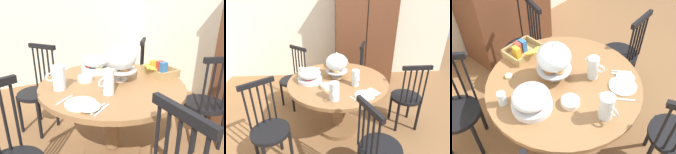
{
  "view_description": "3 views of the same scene",
  "coord_description": "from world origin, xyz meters",
  "views": [
    {
      "loc": [
        1.32,
        -0.82,
        1.4
      ],
      "look_at": [
        -0.15,
        -0.04,
        0.79
      ],
      "focal_mm": 32.55,
      "sensor_mm": 36.0,
      "label": 1
    },
    {
      "loc": [
        -0.29,
        -2.17,
        1.81
      ],
      "look_at": [
        -0.15,
        -0.04,
        0.79
      ],
      "focal_mm": 30.36,
      "sensor_mm": 36.0,
      "label": 2
    },
    {
      "loc": [
        -1.2,
        -0.96,
        2.15
      ],
      "look_at": [
        -0.15,
        -0.04,
        0.79
      ],
      "focal_mm": 39.42,
      "sensor_mm": 36.0,
      "label": 3
    }
  ],
  "objects": [
    {
      "name": "fruit_platter_covered",
      "position": [
        -0.5,
        -0.04,
        0.83
      ],
      "size": [
        0.3,
        0.3,
        0.18
      ],
      "color": "silver",
      "rests_on": "dining_table"
    },
    {
      "name": "cereal_bowl",
      "position": [
        -0.29,
        -0.23,
        0.76
      ],
      "size": [
        0.14,
        0.14,
        0.04
      ],
      "primitive_type": "cylinder",
      "color": "white",
      "rests_on": "dining_table"
    },
    {
      "name": "soup_spoon",
      "position": [
        0.0,
        -0.5,
        0.74
      ],
      "size": [
        0.11,
        0.15,
        0.01
      ],
      "primitive_type": "cube",
      "rotation": [
        0.0,
        0.0,
        5.31
      ],
      "color": "silver",
      "rests_on": "dining_table"
    },
    {
      "name": "milk_pitcher",
      "position": [
        0.05,
        -0.17,
        0.83
      ],
      "size": [
        0.09,
        0.17,
        0.2
      ],
      "color": "silver",
      "rests_on": "dining_table"
    },
    {
      "name": "china_plate_large",
      "position": [
        0.12,
        -0.42,
        0.75
      ],
      "size": [
        0.22,
        0.22,
        0.01
      ],
      "primitive_type": "cylinder",
      "color": "white",
      "rests_on": "dining_table"
    },
    {
      "name": "windsor_chair_near_window",
      "position": [
        -0.82,
        0.61,
        0.45
      ],
      "size": [
        0.47,
        0.47,
        0.97
      ],
      "color": "black",
      "rests_on": "ground_plane"
    },
    {
      "name": "pastry_stand_with_dome",
      "position": [
        -0.16,
        0.06,
        0.94
      ],
      "size": [
        0.28,
        0.28,
        0.34
      ],
      "color": "silver",
      "rests_on": "dining_table"
    },
    {
      "name": "cereal_basket",
      "position": [
        -0.13,
        0.47,
        0.78
      ],
      "size": [
        0.32,
        0.3,
        0.12
      ],
      "color": "tan",
      "rests_on": "dining_table"
    },
    {
      "name": "table_knife",
      "position": [
        0.23,
        -0.34,
        0.74
      ],
      "size": [
        0.11,
        0.15,
        0.01
      ],
      "primitive_type": "cube",
      "rotation": [
        0.0,
        0.0,
        5.31
      ],
      "color": "silver",
      "rests_on": "dining_table"
    },
    {
      "name": "china_plate_small",
      "position": [
        0.2,
        -0.39,
        0.76
      ],
      "size": [
        0.15,
        0.15,
        0.01
      ],
      "primitive_type": "cylinder",
      "color": "white",
      "rests_on": "china_plate_large"
    },
    {
      "name": "dining_table",
      "position": [
        -0.15,
        -0.04,
        0.54
      ],
      "size": [
        1.26,
        1.26,
        0.74
      ],
      "color": "olive",
      "rests_on": "ground_plane"
    },
    {
      "name": "dinner_fork",
      "position": [
        0.26,
        -0.33,
        0.74
      ],
      "size": [
        0.11,
        0.15,
        0.01
      ],
      "primitive_type": "cube",
      "rotation": [
        0.0,
        0.0,
        5.31
      ],
      "color": "silver",
      "rests_on": "dining_table"
    },
    {
      "name": "windsor_chair_host_seat",
      "position": [
        0.18,
        0.83,
        0.45
      ],
      "size": [
        0.43,
        0.43,
        0.97
      ],
      "color": "black",
      "rests_on": "ground_plane"
    },
    {
      "name": "butter_dish",
      "position": [
        -0.41,
        0.34,
        0.75
      ],
      "size": [
        0.06,
        0.06,
        0.02
      ],
      "primitive_type": "cylinder",
      "color": "beige",
      "rests_on": "dining_table"
    },
    {
      "name": "wall_left",
      "position": [
        -2.43,
        0.36,
        1.3
      ],
      "size": [
        0.06,
        4.32,
        2.6
      ],
      "primitive_type": "cube",
      "color": "silver",
      "rests_on": "ground_plane"
    },
    {
      "name": "orange_juice_pitcher",
      "position": [
        -0.22,
        -0.48,
        0.83
      ],
      "size": [
        0.1,
        0.19,
        0.2
      ],
      "color": "silver",
      "rests_on": "dining_table"
    },
    {
      "name": "windsor_chair_by_cabinet",
      "position": [
        -0.91,
        -0.57,
        0.45
      ],
      "size": [
        0.46,
        0.46,
        0.97
      ],
      "color": "black",
      "rests_on": "ground_plane"
    },
    {
      "name": "drinking_glass",
      "position": [
        -0.62,
        0.15,
        0.8
      ],
      "size": [
        0.06,
        0.06,
        0.11
      ],
      "primitive_type": "cylinder",
      "color": "silver",
      "rests_on": "dining_table"
    }
  ]
}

